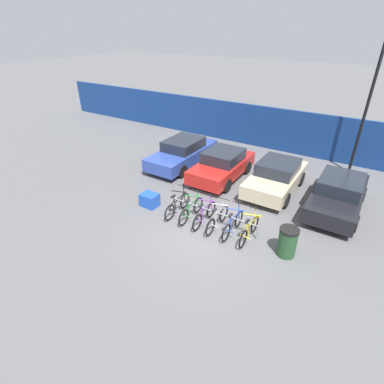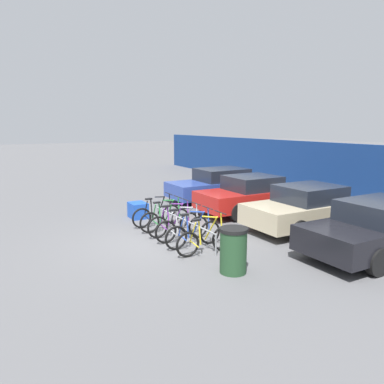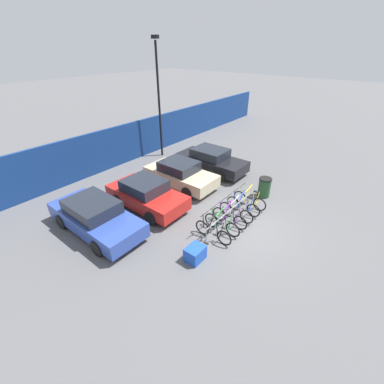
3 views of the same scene
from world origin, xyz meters
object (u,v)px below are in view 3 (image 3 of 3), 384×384
bicycle_black (213,232)px  bicycle_yellow (249,200)px  bicycle_purple (229,217)px  car_beige (180,174)px  bicycle_silver (236,212)px  car_black (211,160)px  bicycle_green (222,224)px  bicycle_blue (243,206)px  bike_rack (230,211)px  trash_bin (264,187)px  cargo_crate (195,254)px  car_red (146,194)px  car_blue (95,216)px  lamp_post (159,95)px

bicycle_black → bicycle_yellow: same height
bicycle_purple → car_beige: size_ratio=0.42×
bicycle_silver → car_beige: car_beige is taller
bicycle_black → car_black: car_black is taller
bicycle_green → bicycle_purple: 0.60m
bicycle_blue → bicycle_yellow: (0.64, 0.00, 0.00)m
bike_rack → bicycle_yellow: size_ratio=2.11×
bicycle_green → trash_bin: (3.78, -0.11, 0.14)m
cargo_crate → car_black: bearing=30.8°
car_red → trash_bin: bearing=-41.7°
car_red → cargo_crate: (-1.33, -3.96, -0.42)m
car_beige → car_blue: bearing=178.5°
lamp_post → cargo_crate: size_ratio=10.42×
bicycle_purple → bicycle_silver: bearing=0.5°
car_beige → bicycle_black: bearing=-123.4°
bicycle_green → bicycle_blue: 1.78m
car_black → lamp_post: lamp_post is taller
bicycle_black → lamp_post: lamp_post is taller
bicycle_silver → car_beige: 4.10m
bicycle_black → lamp_post: (5.25, 7.97, 3.63)m
bicycle_black → bicycle_purple: size_ratio=1.00×
bicycle_blue → bicycle_black: bearing=-176.4°
bike_rack → lamp_post: lamp_post is taller
car_blue → cargo_crate: car_blue is taller
bicycle_black → car_red: bearing=93.5°
bike_rack → bicycle_purple: (-0.29, -0.15, -0.11)m
bicycle_purple → car_blue: (-3.77, 4.14, 0.31)m
bicycle_blue → bicycle_yellow: bearing=3.6°
car_red → trash_bin: car_red is taller
car_red → bicycle_silver: bearing=-64.9°
car_blue → car_black: same height
car_beige → lamp_post: (2.60, 3.97, 3.32)m
car_beige → cargo_crate: car_beige is taller
bicycle_black → bicycle_blue: (2.43, 0.00, 0.00)m
bicycle_yellow → car_red: bearing=130.5°
bicycle_purple → lamp_post: (4.01, 7.97, 3.63)m
bike_rack → bicycle_purple: 0.34m
trash_bin → bicycle_black: bearing=178.6°
car_blue → cargo_crate: size_ratio=6.44×
bicycle_silver → car_red: bearing=114.6°
trash_bin → bike_rack: bearing=174.9°
car_blue → car_black: (7.81, -0.34, -0.00)m
car_blue → car_beige: same height
bike_rack → bicycle_blue: bearing=-9.4°
bicycle_black → bike_rack: bearing=9.1°
bicycle_silver → bicycle_yellow: same height
bicycle_black → car_beige: (2.64, 4.00, 0.31)m
bike_rack → car_black: size_ratio=0.83×
bicycle_green → bicycle_yellow: size_ratio=1.00×
bicycle_green → cargo_crate: bearing=-178.7°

